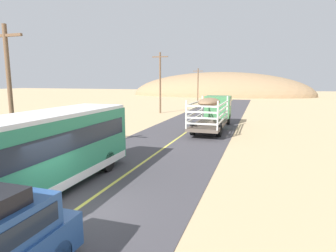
% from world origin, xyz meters
% --- Properties ---
extents(ground_plane, '(240.00, 240.00, 0.00)m').
position_xyz_m(ground_plane, '(0.00, 0.00, 0.00)').
color(ground_plane, tan).
extents(road_surface, '(8.00, 120.00, 0.02)m').
position_xyz_m(road_surface, '(0.00, 0.00, 0.01)').
color(road_surface, '#423F44').
rests_on(road_surface, ground).
extents(road_centre_line, '(0.16, 117.60, 0.00)m').
position_xyz_m(road_centre_line, '(0.00, 0.00, 0.02)').
color(road_centre_line, '#D8CC4C').
rests_on(road_centre_line, road_surface).
extents(livestock_truck, '(2.53, 9.70, 3.02)m').
position_xyz_m(livestock_truck, '(1.91, 19.30, 1.79)').
color(livestock_truck, '#3F7F4C').
rests_on(livestock_truck, road_surface).
extents(bus, '(2.54, 10.00, 3.21)m').
position_xyz_m(bus, '(-2.20, 0.94, 1.75)').
color(bus, '#2D8C66').
rests_on(bus, road_surface).
extents(power_pole_near, '(2.20, 0.24, 7.47)m').
position_xyz_m(power_pole_near, '(-7.05, 4.29, 4.02)').
color(power_pole_near, brown).
rests_on(power_pole_near, ground).
extents(power_pole_mid, '(2.20, 0.24, 8.20)m').
position_xyz_m(power_pole_mid, '(-7.05, 29.06, 4.39)').
color(power_pole_mid, brown).
rests_on(power_pole_mid, ground).
extents(power_pole_far, '(2.20, 0.24, 7.02)m').
position_xyz_m(power_pole_far, '(-7.05, 53.83, 3.79)').
color(power_pole_far, brown).
rests_on(power_pole_far, ground).
extents(distant_hill, '(52.27, 24.53, 13.56)m').
position_xyz_m(distant_hill, '(-5.49, 76.25, 0.00)').
color(distant_hill, '#957553').
rests_on(distant_hill, ground).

